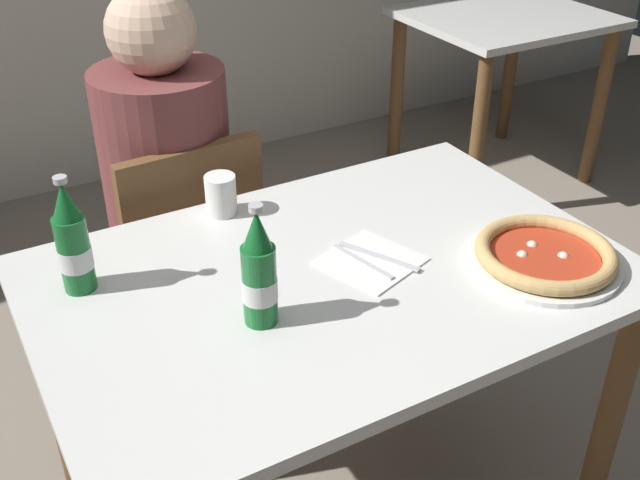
% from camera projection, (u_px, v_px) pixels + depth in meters
% --- Properties ---
extents(dining_table_main, '(1.20, 0.80, 0.75)m').
position_uv_depth(dining_table_main, '(332.00, 316.00, 1.63)').
color(dining_table_main, silver).
rests_on(dining_table_main, ground_plane).
extents(chair_behind_table, '(0.42, 0.42, 0.85)m').
position_uv_depth(chair_behind_table, '(184.00, 256.00, 2.11)').
color(chair_behind_table, brown).
rests_on(chair_behind_table, ground_plane).
extents(diner_seated, '(0.34, 0.34, 1.21)m').
position_uv_depth(diner_seated, '(173.00, 217.00, 2.10)').
color(diner_seated, '#2D3342').
rests_on(diner_seated, ground_plane).
extents(dining_table_background, '(0.80, 0.70, 0.75)m').
position_uv_depth(dining_table_background, '(502.00, 50.00, 3.32)').
color(dining_table_background, silver).
rests_on(dining_table_background, ground_plane).
extents(pizza_margherita_near, '(0.32, 0.32, 0.04)m').
position_uv_depth(pizza_margherita_near, '(545.00, 256.00, 1.58)').
color(pizza_margherita_near, white).
rests_on(pizza_margherita_near, dining_table_main).
extents(beer_bottle_left, '(0.07, 0.07, 0.25)m').
position_uv_depth(beer_bottle_left, '(73.00, 243.00, 1.47)').
color(beer_bottle_left, '#196B2D').
rests_on(beer_bottle_left, dining_table_main).
extents(beer_bottle_center, '(0.07, 0.07, 0.25)m').
position_uv_depth(beer_bottle_center, '(259.00, 274.00, 1.38)').
color(beer_bottle_center, '#196B2D').
rests_on(beer_bottle_center, dining_table_main).
extents(napkin_with_cutlery, '(0.23, 0.23, 0.01)m').
position_uv_depth(napkin_with_cutlery, '(371.00, 260.00, 1.60)').
color(napkin_with_cutlery, white).
rests_on(napkin_with_cutlery, dining_table_main).
extents(paper_cup, '(0.07, 0.07, 0.09)m').
position_uv_depth(paper_cup, '(221.00, 195.00, 1.75)').
color(paper_cup, white).
rests_on(paper_cup, dining_table_main).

